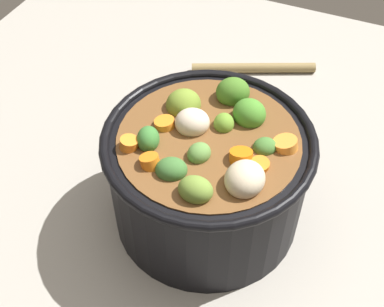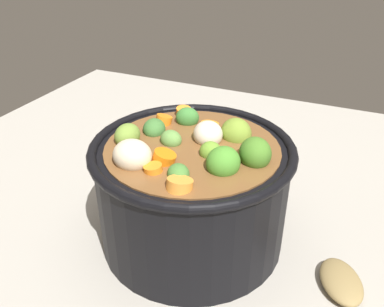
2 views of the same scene
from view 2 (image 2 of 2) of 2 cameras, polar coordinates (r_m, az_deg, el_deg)
name	(u,v)px [view 2 (image 2 of 2)]	position (r m, az deg, el deg)	size (l,w,h in m)	color
ground_plane	(192,236)	(0.58, 0.04, -11.46)	(1.10, 1.10, 0.00)	#9E998E
cooking_pot	(192,190)	(0.53, 0.04, -5.11)	(0.25, 0.25, 0.17)	black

